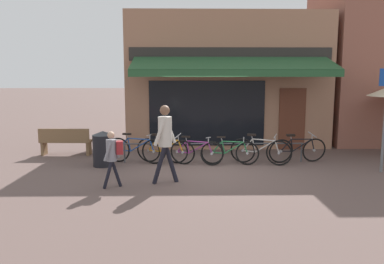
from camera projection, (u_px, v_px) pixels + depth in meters
The scene contains 13 objects.
ground_plane at pixel (207, 169), 10.12m from camera, with size 160.00×160.00×0.00m, color brown.
shop_front at pixel (226, 81), 14.01m from camera, with size 7.10×4.55×4.68m.
bike_rack_rail at pixel (213, 146), 10.87m from camera, with size 5.27×0.04×0.57m.
bicycle_blue at pixel (136, 150), 10.79m from camera, with size 1.77×0.61×0.86m.
bicycle_orange at pixel (165, 150), 10.72m from camera, with size 1.73×0.76×0.88m.
bicycle_purple at pixel (194, 152), 10.64m from camera, with size 1.66×0.62×0.82m.
bicycle_green at pixel (230, 152), 10.63m from camera, with size 1.66×0.52×0.83m.
bicycle_silver at pixel (260, 151), 10.62m from camera, with size 1.67×0.79×0.87m.
bicycle_black at pixel (297, 150), 10.82m from camera, with size 1.74×0.52×0.88m.
pedestrian_adult at pixel (165, 135), 8.64m from camera, with size 0.62×0.48×1.84m.
pedestrian_child at pixel (113, 152), 8.31m from camera, with size 0.47×0.41×1.29m.
litter_bin at pixel (103, 148), 10.41m from camera, with size 0.59×0.59×0.99m.
park_bench at pixel (65, 141), 11.85m from camera, with size 1.62×0.50×0.87m.
Camera 1 is at (-0.60, -9.86, 2.45)m, focal length 35.00 mm.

